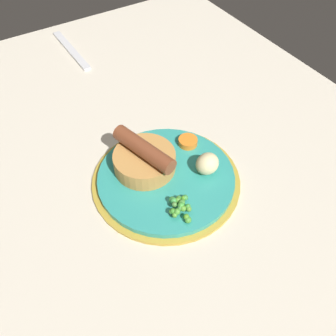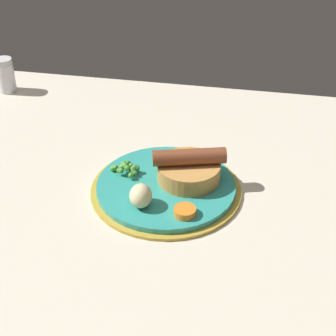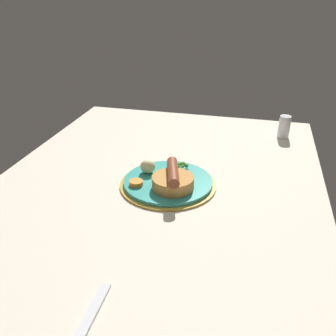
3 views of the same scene
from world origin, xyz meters
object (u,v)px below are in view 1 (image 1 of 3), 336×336
(carrot_slice_3, at_px, (188,142))
(sausage_pudding, at_px, (144,159))
(potato_chunk_1, at_px, (207,164))
(dinner_plate, at_px, (166,179))
(fork, at_px, (71,50))
(pea_pile, at_px, (180,206))

(carrot_slice_3, bearing_deg, sausage_pudding, -84.89)
(potato_chunk_1, bearing_deg, dinner_plate, -113.92)
(sausage_pudding, relative_size, fork, 0.63)
(potato_chunk_1, xyz_separation_m, carrot_slice_3, (-0.07, 0.01, -0.01))
(dinner_plate, relative_size, carrot_slice_3, 7.29)
(dinner_plate, relative_size, sausage_pudding, 2.04)
(fork, bearing_deg, pea_pile, -4.69)
(pea_pile, xyz_separation_m, carrot_slice_3, (-0.11, 0.08, -0.00))
(pea_pile, bearing_deg, carrot_slice_3, 141.43)
(sausage_pudding, xyz_separation_m, fork, (-0.40, 0.04, -0.03))
(dinner_plate, xyz_separation_m, pea_pile, (0.07, -0.02, 0.02))
(dinner_plate, height_order, pea_pile, pea_pile)
(dinner_plate, bearing_deg, carrot_slice_3, 120.76)
(potato_chunk_1, relative_size, fork, 0.21)
(fork, bearing_deg, potato_chunk_1, 4.35)
(pea_pile, height_order, potato_chunk_1, potato_chunk_1)
(potato_chunk_1, bearing_deg, carrot_slice_3, 172.25)
(pea_pile, height_order, fork, pea_pile)
(sausage_pudding, distance_m, carrot_slice_3, 0.09)
(pea_pile, distance_m, potato_chunk_1, 0.09)
(sausage_pudding, distance_m, potato_chunk_1, 0.10)
(pea_pile, bearing_deg, fork, 176.11)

